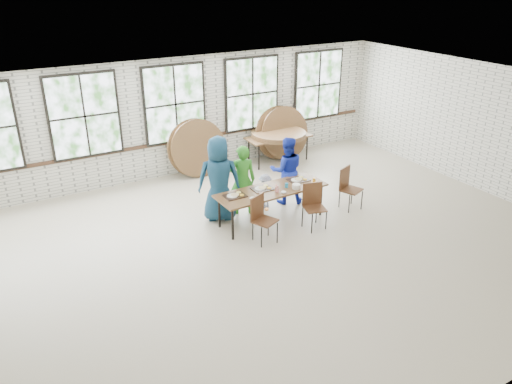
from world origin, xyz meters
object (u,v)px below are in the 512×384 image
(chair_near_right, at_px, (313,202))
(dining_table, at_px, (271,192))
(chair_near_left, at_px, (261,215))
(storage_table, at_px, (278,138))

(chair_near_right, bearing_deg, dining_table, 151.74)
(dining_table, relative_size, chair_near_left, 2.55)
(dining_table, height_order, chair_near_left, chair_near_left)
(dining_table, bearing_deg, chair_near_left, -137.05)
(chair_near_right, height_order, storage_table, chair_near_right)
(dining_table, relative_size, storage_table, 1.33)
(storage_table, bearing_deg, chair_near_right, -110.03)
(chair_near_left, height_order, storage_table, chair_near_left)
(chair_near_right, relative_size, storage_table, 0.52)
(chair_near_right, bearing_deg, chair_near_left, -164.88)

